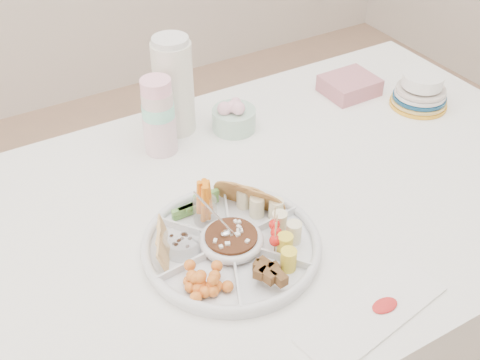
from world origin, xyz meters
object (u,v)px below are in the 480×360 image
plate_stack (421,90)px  thermos (173,85)px  dining_table (288,290)px  party_tray (231,243)px

plate_stack → thermos: bearing=159.7°
dining_table → party_tray: 0.49m
dining_table → plate_stack: size_ratio=9.11×
thermos → plate_stack: bearing=-20.3°
party_tray → plate_stack: size_ratio=2.28×
dining_table → thermos: 0.66m
party_tray → dining_table: bearing=24.8°
thermos → plate_stack: thermos is taller
thermos → dining_table: bearing=-69.7°
plate_stack → party_tray: bearing=-162.3°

